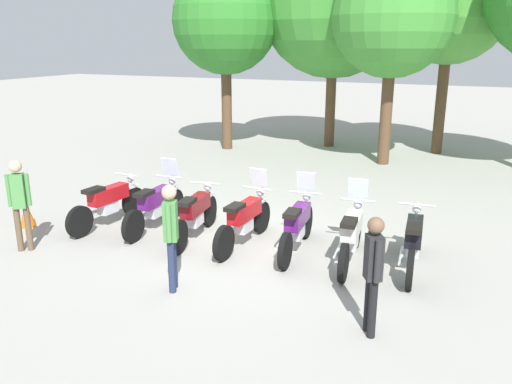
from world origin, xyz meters
name	(u,v)px	position (x,y,z in m)	size (l,w,h in m)	color
ground_plane	(246,244)	(0.00, 0.00, 0.00)	(80.00, 80.00, 0.00)	#9E9B93
motorcycle_0	(108,202)	(-3.06, -0.19, 0.50)	(0.62, 2.19, 0.99)	black
motorcycle_1	(156,204)	(-2.04, 0.04, 0.52)	(0.62, 2.19, 1.37)	black
motorcycle_2	(195,214)	(-1.03, -0.11, 0.50)	(0.62, 2.18, 0.99)	black
motorcycle_3	(245,219)	(0.00, -0.03, 0.52)	(0.62, 2.19, 1.37)	black
motorcycle_4	(297,225)	(1.01, 0.07, 0.52)	(0.62, 2.19, 1.37)	black
motorcycle_5	(351,234)	(2.03, -0.01, 0.52)	(0.62, 2.19, 1.37)	black
motorcycle_6	(413,241)	(3.05, 0.13, 0.50)	(0.62, 2.19, 0.99)	black
person_0	(373,268)	(2.83, -2.22, 0.95)	(0.29, 0.39, 1.63)	black
person_1	(171,230)	(-0.23, -2.17, 0.99)	(0.29, 0.40, 1.70)	#232D4C
person_2	(19,198)	(-3.60, -1.92, 1.01)	(0.37, 0.31, 1.71)	brown
tree_0	(225,21)	(-4.43, 8.04, 4.36)	(3.58, 3.58, 6.17)	brown
tree_1	(335,1)	(-1.22, 10.00, 5.05)	(5.25, 5.25, 7.68)	brown
tree_2	(393,17)	(1.15, 7.86, 4.41)	(3.61, 3.61, 6.24)	brown
tree_3	(451,3)	(2.54, 10.26, 4.88)	(3.90, 3.90, 6.86)	brown
traffic_cone	(27,214)	(-4.58, -0.95, 0.28)	(0.32, 0.32, 0.55)	orange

